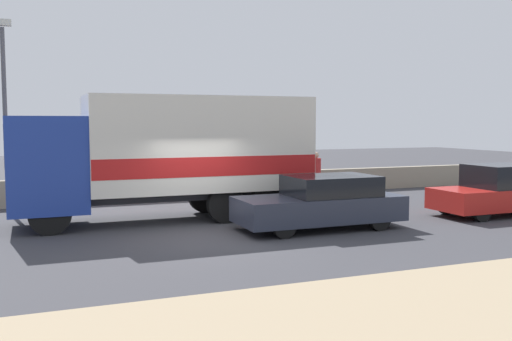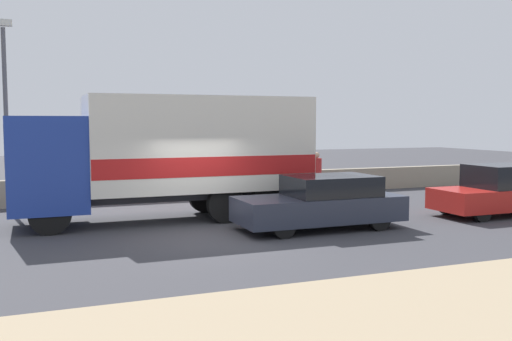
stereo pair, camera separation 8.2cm
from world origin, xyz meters
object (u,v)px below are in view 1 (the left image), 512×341
at_px(pedestrian, 316,175).
at_px(box_truck, 173,152).
at_px(car_hatchback, 322,203).
at_px(street_lamp, 5,100).
at_px(car_sedan_second, 497,191).

bearing_deg(pedestrian, box_truck, -158.66).
bearing_deg(box_truck, car_hatchback, 140.03).
relative_size(street_lamp, pedestrian, 3.42).
relative_size(street_lamp, car_sedan_second, 1.55).
xyz_separation_m(car_hatchback, pedestrian, (2.55, 5.23, 0.21)).
xyz_separation_m(street_lamp, car_sedan_second, (14.34, -6.38, -2.86)).
distance_m(box_truck, car_sedan_second, 10.18).
height_order(box_truck, car_hatchback, box_truck).
height_order(street_lamp, car_hatchback, street_lamp).
distance_m(street_lamp, pedestrian, 11.05).
relative_size(car_hatchback, car_sedan_second, 1.15).
bearing_deg(pedestrian, car_hatchback, -116.00).
bearing_deg(car_hatchback, car_sedan_second, -179.98).
xyz_separation_m(car_hatchback, car_sedan_second, (6.23, 0.00, 0.04)).
relative_size(street_lamp, box_truck, 0.71).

